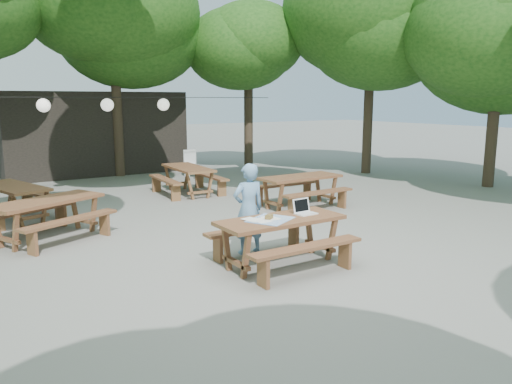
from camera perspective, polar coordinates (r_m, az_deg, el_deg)
The scene contains 12 objects.
ground at distance 8.98m, azimuth -3.62°, elevation -5.96°, with size 80.00×80.00×0.00m, color slate.
pavilion at distance 18.66m, azimuth -18.33°, elevation 6.49°, with size 6.00×3.00×2.80m, color black.
main_picnic_table at distance 7.78m, azimuth 2.81°, elevation -5.60°, with size 2.00×1.58×0.75m.
picnic_table_nw at distance 9.95m, azimuth -22.70°, elevation -2.83°, with size 2.38×2.22×0.75m.
picnic_table_ne at distance 11.99m, azimuth 5.08°, elevation 0.12°, with size 2.01×1.61×0.75m.
picnic_table_far_w at distance 11.84m, azimuth -25.97°, elevation -1.05°, with size 2.06×2.28×0.75m.
picnic_table_far_e at distance 13.69m, azimuth -7.75°, elevation 1.37°, with size 1.68×2.04×0.75m.
woman at distance 8.28m, azimuth -0.87°, elevation -1.93°, with size 0.56×0.36×1.52m, color #6996C0.
plastic_chair at distance 16.70m, azimuth -7.31°, elevation 2.58°, with size 0.47×0.47×0.90m.
laptop at distance 8.00m, azimuth 5.48°, elevation -2.04°, with size 0.35×0.28×0.24m.
tabletop_clutter at distance 7.58m, azimuth 1.53°, elevation -3.10°, with size 0.83×0.79×0.08m.
paper_lanterns at distance 14.11m, azimuth -16.58°, elevation 9.53°, with size 9.00×0.34×0.38m.
Camera 1 is at (-4.18, -7.53, 2.55)m, focal length 35.00 mm.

